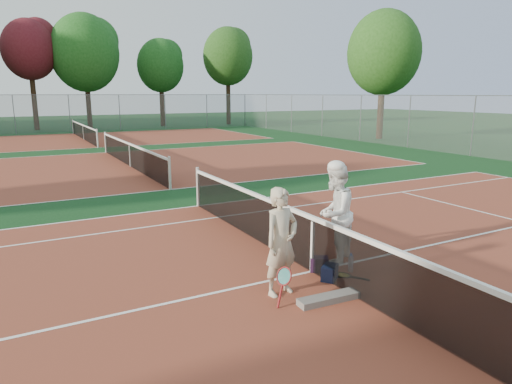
% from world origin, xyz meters
% --- Properties ---
extents(ground, '(130.00, 130.00, 0.00)m').
position_xyz_m(ground, '(0.00, 0.00, 0.00)').
color(ground, black).
rests_on(ground, ground).
extents(court_main, '(23.77, 10.97, 0.01)m').
position_xyz_m(court_main, '(0.00, 0.00, 0.00)').
color(court_main, brown).
rests_on(court_main, ground).
extents(court_far_a, '(23.77, 10.97, 0.01)m').
position_xyz_m(court_far_a, '(0.00, 13.50, 0.00)').
color(court_far_a, brown).
rests_on(court_far_a, ground).
extents(court_far_b, '(23.77, 10.97, 0.01)m').
position_xyz_m(court_far_b, '(0.00, 27.00, 0.00)').
color(court_far_b, brown).
rests_on(court_far_b, ground).
extents(net_main, '(0.10, 10.98, 1.02)m').
position_xyz_m(net_main, '(0.00, 0.00, 0.51)').
color(net_main, black).
rests_on(net_main, ground).
extents(net_far_a, '(0.10, 10.98, 1.02)m').
position_xyz_m(net_far_a, '(0.00, 13.50, 0.51)').
color(net_far_a, black).
rests_on(net_far_a, ground).
extents(net_far_b, '(0.10, 10.98, 1.02)m').
position_xyz_m(net_far_b, '(0.00, 27.00, 0.51)').
color(net_far_b, black).
rests_on(net_far_b, ground).
extents(fence_back, '(32.00, 0.06, 3.00)m').
position_xyz_m(fence_back, '(0.00, 34.00, 1.50)').
color(fence_back, slate).
rests_on(fence_back, ground).
extents(player_a, '(0.69, 0.53, 1.71)m').
position_xyz_m(player_a, '(-0.95, -0.50, 0.85)').
color(player_a, beige).
rests_on(player_a, ground).
extents(player_b, '(1.13, 1.06, 1.84)m').
position_xyz_m(player_b, '(0.68, 0.27, 0.92)').
color(player_b, white).
rests_on(player_b, ground).
extents(racket_red, '(0.40, 0.39, 0.55)m').
position_xyz_m(racket_red, '(-1.08, -0.81, 0.27)').
color(racket_red, maroon).
rests_on(racket_red, ground).
extents(racket_black_held, '(0.37, 0.37, 0.56)m').
position_xyz_m(racket_black_held, '(0.93, 0.33, 0.28)').
color(racket_black_held, black).
rests_on(racket_black_held, ground).
extents(racket_spare, '(0.56, 0.65, 0.03)m').
position_xyz_m(racket_spare, '(0.36, -0.42, 0.01)').
color(racket_spare, black).
rests_on(racket_spare, ground).
extents(sports_bag_navy, '(0.39, 0.38, 0.26)m').
position_xyz_m(sports_bag_navy, '(0.06, -0.44, 0.13)').
color(sports_bag_navy, black).
rests_on(sports_bag_navy, ground).
extents(sports_bag_purple, '(0.38, 0.35, 0.26)m').
position_xyz_m(sports_bag_purple, '(0.13, -0.03, 0.13)').
color(sports_bag_purple, '#27102C').
rests_on(sports_bag_purple, ground).
extents(net_cover_canvas, '(1.02, 0.29, 0.11)m').
position_xyz_m(net_cover_canvas, '(-0.47, -1.11, 0.05)').
color(net_cover_canvas, '#615C58').
rests_on(net_cover_canvas, ground).
extents(water_bottle, '(0.09, 0.09, 0.30)m').
position_xyz_m(water_bottle, '(0.61, -0.32, 0.15)').
color(water_bottle, '#C8DEFD').
rests_on(water_bottle, ground).
extents(tree_back_maroon, '(4.42, 4.42, 9.27)m').
position_xyz_m(tree_back_maroon, '(-2.29, 38.11, 6.69)').
color(tree_back_maroon, '#382314').
rests_on(tree_back_maroon, ground).
extents(tree_back_3, '(5.93, 5.93, 10.03)m').
position_xyz_m(tree_back_3, '(2.11, 37.91, 6.60)').
color(tree_back_3, '#382314').
rests_on(tree_back_3, ground).
extents(tree_back_4, '(4.37, 4.37, 8.21)m').
position_xyz_m(tree_back_4, '(8.82, 37.55, 5.67)').
color(tree_back_4, '#382314').
rests_on(tree_back_4, ground).
extents(tree_back_5, '(4.96, 4.96, 9.57)m').
position_xyz_m(tree_back_5, '(15.49, 36.73, 6.69)').
color(tree_back_5, '#382314').
rests_on(tree_back_5, ground).
extents(tree_right_1, '(4.91, 4.91, 8.61)m').
position_xyz_m(tree_right_1, '(18.33, 17.88, 5.77)').
color(tree_right_1, '#382314').
rests_on(tree_right_1, ground).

